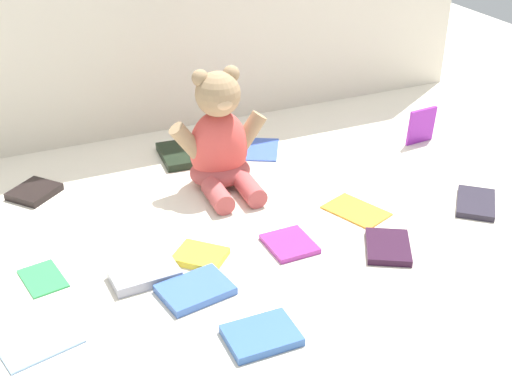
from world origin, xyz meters
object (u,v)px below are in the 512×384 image
object	(u,v)px
book_case_1	(261,335)
book_case_6	(34,192)
book_case_12	(175,155)
book_case_13	(200,256)
book_case_0	(145,275)
book_case_8	(259,149)
book_case_2	(421,126)
book_case_7	(195,290)
book_case_4	(356,210)
book_case_11	(43,278)
book_case_10	(388,247)
book_case_9	(476,203)
teddy_bear	(220,144)
book_case_5	(290,244)
book_case_3	(41,344)

from	to	relation	value
book_case_1	book_case_6	xyz separation A→B (m)	(-0.27, 0.65, 0.00)
book_case_12	book_case_13	distance (m)	0.45
book_case_0	book_case_8	size ratio (longest dim) A/B	0.95
book_case_2	book_case_7	bearing A→B (deg)	-159.42
book_case_6	book_case_4	bearing A→B (deg)	19.96
book_case_4	book_case_6	world-z (taller)	book_case_6
book_case_2	book_case_4	bearing A→B (deg)	-150.19
book_case_6	book_case_1	bearing A→B (deg)	-17.55
book_case_11	book_case_10	bearing A→B (deg)	154.47
book_case_12	book_case_13	size ratio (longest dim) A/B	1.47
book_case_9	teddy_bear	bearing A→B (deg)	6.65
book_case_6	book_case_7	world-z (taller)	book_case_6
book_case_7	book_case_13	world-z (taller)	book_case_7
book_case_0	book_case_1	size ratio (longest dim) A/B	1.06
book_case_0	book_case_4	xyz separation A→B (m)	(0.49, 0.05, -0.01)
book_case_10	book_case_13	world-z (taller)	same
book_case_7	book_case_10	distance (m)	0.40
book_case_5	book_case_11	world-z (taller)	book_case_5
book_case_11	book_case_3	bearing A→B (deg)	70.23
book_case_6	book_case_8	bearing A→B (deg)	50.44
book_case_0	book_case_3	xyz separation A→B (m)	(-0.21, -0.11, -0.01)
book_case_1	book_case_3	bearing A→B (deg)	69.11
book_case_7	book_case_12	world-z (taller)	book_case_12
book_case_3	book_case_11	world-z (taller)	same
book_case_6	book_case_10	bearing A→B (deg)	9.69
book_case_8	book_case_10	xyz separation A→B (m)	(0.05, -0.52, 0.00)
book_case_2	book_case_4	xyz separation A→B (m)	(-0.34, -0.24, -0.04)
book_case_0	book_case_2	size ratio (longest dim) A/B	1.30
book_case_12	book_case_4	bearing A→B (deg)	128.72
book_case_3	book_case_4	size ratio (longest dim) A/B	0.95
book_case_6	book_case_7	size ratio (longest dim) A/B	0.79
book_case_8	book_case_13	xyz separation A→B (m)	(-0.31, -0.40, 0.00)
book_case_0	book_case_7	bearing A→B (deg)	-139.95
book_case_11	book_case_12	bearing A→B (deg)	-145.17
book_case_6	book_case_13	world-z (taller)	book_case_6
book_case_4	book_case_13	size ratio (longest dim) A/B	1.39
teddy_bear	book_case_1	size ratio (longest dim) A/B	2.37
book_case_5	book_case_6	xyz separation A→B (m)	(-0.43, 0.42, 0.00)
book_case_3	book_case_9	xyz separation A→B (m)	(0.95, 0.07, 0.00)
book_case_8	book_case_9	bearing A→B (deg)	-26.39
book_case_4	book_case_13	bearing A→B (deg)	-16.73
teddy_bear	book_case_0	world-z (taller)	teddy_bear
book_case_11	book_case_4	bearing A→B (deg)	167.76
book_case_5	book_case_12	xyz separation A→B (m)	(-0.09, 0.47, 0.00)
book_case_0	book_case_6	bearing A→B (deg)	16.04
book_case_0	book_case_8	world-z (taller)	book_case_0
book_case_2	book_case_13	world-z (taller)	book_case_2
book_case_5	teddy_bear	bearing A→B (deg)	94.65
book_case_5	book_case_9	distance (m)	0.45
book_case_0	book_case_4	size ratio (longest dim) A/B	0.94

